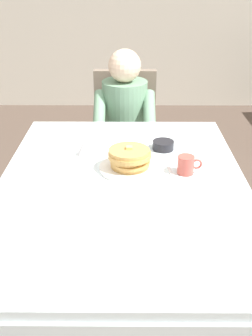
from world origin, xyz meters
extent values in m
plane|color=brown|center=(0.00, 0.00, 0.00)|extent=(14.00, 14.00, 0.00)
cube|color=silver|center=(0.00, 0.00, 0.72)|extent=(1.10, 1.50, 0.04)
cube|color=silver|center=(0.00, 0.76, 0.61)|extent=(1.10, 0.01, 0.18)
cube|color=silver|center=(-0.56, 0.00, 0.61)|extent=(0.01, 1.50, 0.18)
cube|color=silver|center=(0.56, 0.00, 0.61)|extent=(0.01, 1.50, 0.18)
cylinder|color=brown|center=(-0.47, 0.67, 0.35)|extent=(0.07, 0.07, 0.70)
cylinder|color=brown|center=(0.47, 0.67, 0.35)|extent=(0.07, 0.07, 0.70)
cube|color=#7A6B5B|center=(0.00, 1.07, 0.42)|extent=(0.44, 0.44, 0.05)
cube|color=#7A6B5B|center=(0.00, 1.27, 0.69)|extent=(0.44, 0.06, 0.48)
cylinder|color=#2D2319|center=(0.18, 0.89, 0.20)|extent=(0.04, 0.04, 0.40)
cylinder|color=#2D2319|center=(-0.18, 0.89, 0.20)|extent=(0.04, 0.04, 0.40)
cylinder|color=#2D2319|center=(0.18, 1.25, 0.20)|extent=(0.04, 0.04, 0.40)
cylinder|color=#2D2319|center=(-0.18, 1.25, 0.20)|extent=(0.04, 0.04, 0.40)
cylinder|color=gray|center=(0.00, 1.05, 0.68)|extent=(0.30, 0.30, 0.46)
sphere|color=beige|center=(0.00, 1.03, 1.02)|extent=(0.21, 0.21, 0.21)
cylinder|color=gray|center=(0.16, 0.91, 0.75)|extent=(0.08, 0.29, 0.23)
cylinder|color=gray|center=(-0.16, 0.91, 0.75)|extent=(0.08, 0.29, 0.23)
cylinder|color=#383D51|center=(0.08, 0.87, 0.23)|extent=(0.10, 0.10, 0.45)
cylinder|color=#383D51|center=(-0.08, 0.87, 0.23)|extent=(0.10, 0.10, 0.45)
cylinder|color=white|center=(0.03, 0.12, 0.75)|extent=(0.28, 0.28, 0.02)
cylinder|color=tan|center=(0.03, 0.12, 0.77)|extent=(0.18, 0.18, 0.02)
cylinder|color=tan|center=(0.03, 0.11, 0.78)|extent=(0.18, 0.18, 0.02)
cylinder|color=tan|center=(0.02, 0.12, 0.80)|extent=(0.17, 0.17, 0.02)
cylinder|color=tan|center=(0.03, 0.11, 0.82)|extent=(0.20, 0.20, 0.02)
cylinder|color=tan|center=(0.03, 0.11, 0.84)|extent=(0.19, 0.19, 0.02)
cube|color=#F4E072|center=(0.03, 0.12, 0.85)|extent=(0.03, 0.03, 0.01)
cylinder|color=#B24C42|center=(0.29, 0.08, 0.78)|extent=(0.08, 0.08, 0.08)
torus|color=#B24C42|center=(0.34, 0.08, 0.79)|extent=(0.05, 0.01, 0.05)
cylinder|color=black|center=(0.20, 0.35, 0.76)|extent=(0.11, 0.11, 0.04)
cone|color=silver|center=(-0.20, 0.28, 0.78)|extent=(0.08, 0.08, 0.07)
cube|color=silver|center=(-0.16, 0.10, 0.74)|extent=(0.02, 0.18, 0.00)
cube|color=silver|center=(0.22, 0.10, 0.74)|extent=(0.03, 0.20, 0.00)
cube|color=silver|center=(-0.01, -0.18, 0.74)|extent=(0.15, 0.05, 0.00)
cube|color=white|center=(-0.24, -0.04, 0.74)|extent=(0.18, 0.13, 0.01)
camera|label=1|loc=(0.02, -1.57, 1.61)|focal=43.60mm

